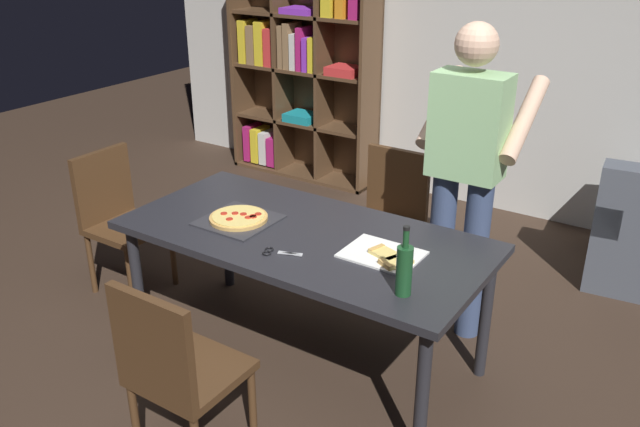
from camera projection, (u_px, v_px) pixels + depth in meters
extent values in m
plane|color=#38281E|center=(305.00, 355.00, 3.66)|extent=(12.00, 12.00, 0.00)
cube|color=silver|center=(495.00, 33.00, 5.08)|extent=(6.40, 0.10, 2.80)
cube|color=#232328|center=(304.00, 236.00, 3.36)|extent=(1.88, 0.91, 0.04)
cylinder|color=#232328|center=(138.00, 285.00, 3.66)|extent=(0.06, 0.06, 0.71)
cylinder|color=#232328|center=(422.00, 397.00, 2.80)|extent=(0.06, 0.06, 0.71)
cylinder|color=#232328|center=(227.00, 235.00, 4.23)|extent=(0.06, 0.06, 0.71)
cylinder|color=#232328|center=(486.00, 316.00, 3.37)|extent=(0.06, 0.06, 0.71)
cube|color=#472D19|center=(191.00, 372.00, 2.83)|extent=(0.42, 0.42, 0.04)
cube|color=#472D19|center=(152.00, 347.00, 2.59)|extent=(0.42, 0.04, 0.45)
cylinder|color=#472D19|center=(253.00, 406.00, 2.97)|extent=(0.04, 0.04, 0.41)
cylinder|color=#472D19|center=(193.00, 378.00, 3.15)|extent=(0.04, 0.04, 0.41)
cylinder|color=#472D19|center=(136.00, 422.00, 2.88)|extent=(0.04, 0.04, 0.41)
cube|color=#472D19|center=(382.00, 229.00, 4.14)|extent=(0.42, 0.42, 0.04)
cube|color=#472D19|center=(398.00, 183.00, 4.18)|extent=(0.42, 0.04, 0.45)
cylinder|color=#472D19|center=(342.00, 265.00, 4.18)|extent=(0.04, 0.04, 0.41)
cylinder|color=#472D19|center=(393.00, 281.00, 4.00)|extent=(0.04, 0.04, 0.41)
cylinder|color=#472D19|center=(370.00, 244.00, 4.46)|extent=(0.04, 0.04, 0.41)
cylinder|color=#472D19|center=(419.00, 257.00, 4.28)|extent=(0.04, 0.04, 0.41)
cube|color=#472D19|center=(128.00, 228.00, 4.16)|extent=(0.42, 0.42, 0.04)
cube|color=#472D19|center=(103.00, 185.00, 4.15)|extent=(0.04, 0.42, 0.45)
cylinder|color=#472D19|center=(130.00, 279.00, 4.02)|extent=(0.04, 0.04, 0.41)
cylinder|color=#472D19|center=(173.00, 256.00, 4.30)|extent=(0.04, 0.04, 0.41)
cylinder|color=#472D19|center=(91.00, 263.00, 4.20)|extent=(0.04, 0.04, 0.41)
cylinder|color=#472D19|center=(134.00, 242.00, 4.48)|extent=(0.04, 0.04, 0.41)
cube|color=#4C515B|center=(614.00, 200.00, 4.39)|extent=(0.25, 0.86, 0.20)
cube|color=#513823|center=(243.00, 62.00, 6.22)|extent=(0.03, 0.35, 1.95)
cube|color=#513823|center=(370.00, 80.00, 5.53)|extent=(0.03, 0.35, 1.95)
cube|color=#513823|center=(304.00, 172.00, 6.26)|extent=(1.40, 0.35, 0.03)
cube|color=#513823|center=(313.00, 67.00, 6.00)|extent=(1.40, 0.03, 1.95)
cube|color=#513823|center=(303.00, 122.00, 6.07)|extent=(1.34, 0.29, 0.03)
cube|color=#513823|center=(303.00, 70.00, 5.87)|extent=(1.34, 0.29, 0.03)
cube|color=#513823|center=(302.00, 15.00, 5.68)|extent=(1.34, 0.29, 0.03)
cube|color=#513823|center=(283.00, 67.00, 5.99)|extent=(0.03, 0.29, 1.89)
cube|color=#513823|center=(324.00, 73.00, 5.76)|extent=(0.03, 0.29, 1.89)
cube|color=#B21E66|center=(253.00, 142.00, 6.46)|extent=(0.06, 0.22, 0.34)
cube|color=yellow|center=(261.00, 144.00, 6.42)|extent=(0.08, 0.22, 0.33)
cube|color=silver|center=(268.00, 147.00, 6.37)|extent=(0.07, 0.22, 0.31)
cube|color=#B21E66|center=(277.00, 150.00, 6.33)|extent=(0.08, 0.22, 0.27)
cube|color=teal|center=(302.00, 117.00, 6.03)|extent=(0.28, 0.25, 0.07)
cube|color=yellow|center=(248.00, 41.00, 6.07)|extent=(0.07, 0.22, 0.38)
cube|color=olive|center=(257.00, 44.00, 6.03)|extent=(0.08, 0.22, 0.34)
cube|color=yellow|center=(265.00, 43.00, 5.97)|extent=(0.09, 0.22, 0.38)
cube|color=red|center=(274.00, 47.00, 5.94)|extent=(0.07, 0.22, 0.33)
cube|color=olive|center=(286.00, 46.00, 5.86)|extent=(0.04, 0.22, 0.37)
cube|color=olive|center=(292.00, 45.00, 5.82)|extent=(0.06, 0.22, 0.39)
cube|color=silver|center=(298.00, 51.00, 5.81)|extent=(0.05, 0.22, 0.31)
cube|color=#B21E66|center=(304.00, 48.00, 5.76)|extent=(0.04, 0.22, 0.37)
cube|color=purple|center=(311.00, 54.00, 5.75)|extent=(0.04, 0.22, 0.29)
cube|color=yellow|center=(317.00, 54.00, 5.71)|extent=(0.05, 0.22, 0.30)
cube|color=red|center=(345.00, 71.00, 5.61)|extent=(0.28, 0.25, 0.07)
cube|color=purple|center=(301.00, 11.00, 5.65)|extent=(0.30, 0.25, 0.05)
cube|color=orange|center=(346.00, 1.00, 5.38)|extent=(0.08, 0.22, 0.27)
cylinder|color=#38476B|center=(474.00, 259.00, 3.68)|extent=(0.14, 0.14, 0.95)
cylinder|color=#38476B|center=(440.00, 250.00, 3.78)|extent=(0.14, 0.14, 0.95)
cube|color=#99CC8C|center=(469.00, 126.00, 3.42)|extent=(0.38, 0.22, 0.55)
sphere|color=#E0B293|center=(477.00, 44.00, 3.25)|extent=(0.22, 0.22, 0.22)
cylinder|color=#E0B293|center=(525.00, 119.00, 3.43)|extent=(0.09, 0.50, 0.39)
cylinder|color=#E0B293|center=(442.00, 107.00, 3.66)|extent=(0.09, 0.50, 0.39)
cube|color=#2D2D33|center=(239.00, 220.00, 3.48)|extent=(0.37, 0.37, 0.01)
cylinder|color=tan|center=(239.00, 218.00, 3.47)|extent=(0.31, 0.31, 0.02)
cylinder|color=#EACC6B|center=(238.00, 216.00, 3.47)|extent=(0.28, 0.28, 0.01)
cylinder|color=#B22819|center=(229.00, 219.00, 3.42)|extent=(0.04, 0.04, 0.00)
cylinder|color=#B22819|center=(235.00, 213.00, 3.49)|extent=(0.04, 0.04, 0.00)
cylinder|color=#B22819|center=(253.00, 216.00, 3.46)|extent=(0.04, 0.04, 0.00)
cylinder|color=#B22819|center=(224.00, 213.00, 3.48)|extent=(0.04, 0.04, 0.00)
cylinder|color=#B22819|center=(248.00, 217.00, 3.44)|extent=(0.04, 0.04, 0.00)
cylinder|color=#B22819|center=(243.00, 214.00, 3.48)|extent=(0.04, 0.04, 0.00)
cylinder|color=#B22819|center=(258.00, 214.00, 3.48)|extent=(0.04, 0.04, 0.00)
cylinder|color=#B22819|center=(253.00, 217.00, 3.44)|extent=(0.04, 0.04, 0.00)
cube|color=white|center=(382.00, 254.00, 3.13)|extent=(0.36, 0.28, 0.01)
cube|color=#EACC6B|center=(396.00, 262.00, 3.03)|extent=(0.14, 0.17, 0.02)
cube|color=tan|center=(386.00, 264.00, 3.00)|extent=(0.09, 0.06, 0.02)
cube|color=#EACC6B|center=(385.00, 254.00, 3.10)|extent=(0.16, 0.13, 0.02)
cube|color=tan|center=(377.00, 249.00, 3.14)|extent=(0.05, 0.09, 0.02)
cylinder|color=#194723|center=(404.00, 271.00, 2.76)|extent=(0.07, 0.07, 0.22)
cylinder|color=#194723|center=(406.00, 239.00, 2.70)|extent=(0.03, 0.03, 0.08)
cylinder|color=black|center=(407.00, 228.00, 2.68)|extent=(0.03, 0.03, 0.02)
cube|color=silver|center=(290.00, 254.00, 3.13)|extent=(0.11, 0.06, 0.01)
cube|color=silver|center=(290.00, 254.00, 3.13)|extent=(0.12, 0.04, 0.01)
torus|color=black|center=(269.00, 249.00, 3.17)|extent=(0.06, 0.06, 0.01)
torus|color=black|center=(267.00, 253.00, 3.14)|extent=(0.06, 0.06, 0.01)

